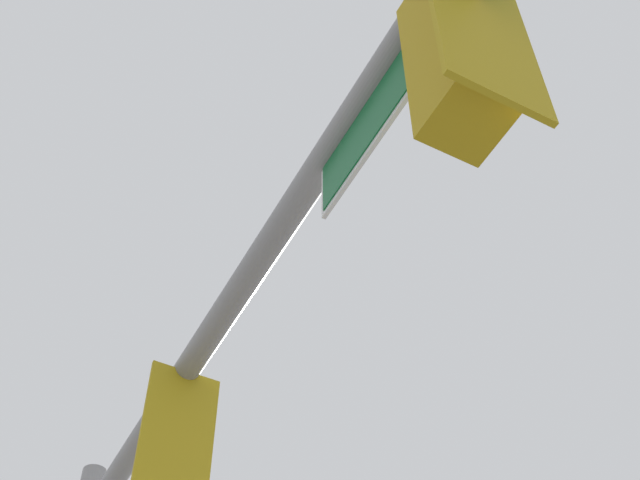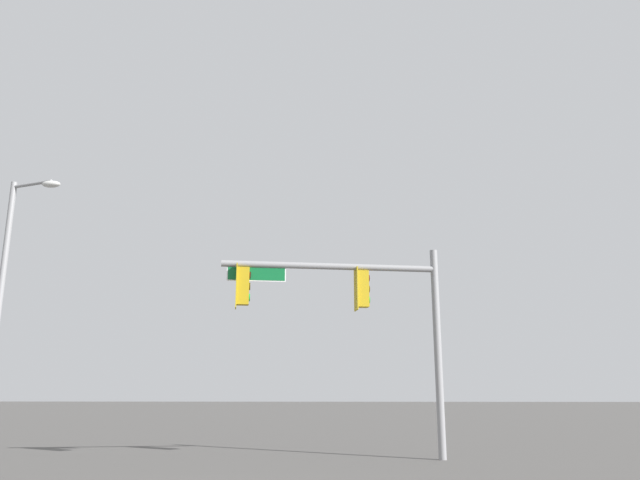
# 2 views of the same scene
# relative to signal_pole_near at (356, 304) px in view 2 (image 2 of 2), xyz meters

# --- Properties ---
(signal_pole_near) EXTENTS (6.49, 1.67, 6.18)m
(signal_pole_near) POSITION_rel_signal_pole_near_xyz_m (0.00, 0.00, 0.00)
(signal_pole_near) COLOR gray
(signal_pole_near) RESTS_ON ground_plane
(street_lamp) EXTENTS (1.80, 0.67, 8.18)m
(street_lamp) POSITION_rel_signal_pole_near_xyz_m (10.27, 1.22, 0.20)
(street_lamp) COLOR gray
(street_lamp) RESTS_ON ground_plane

